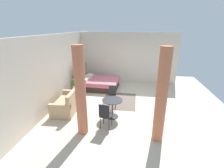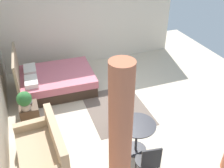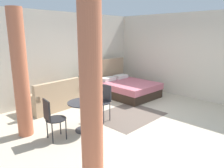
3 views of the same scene
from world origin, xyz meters
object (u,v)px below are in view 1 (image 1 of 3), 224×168
object	(u,v)px
bed	(98,83)
cafe_chair_near_window	(105,114)
balcony_table	(112,105)
couch	(68,103)
vase	(78,84)
nightstand	(77,91)
potted_plant	(75,83)
cafe_chair_near_couch	(112,95)

from	to	relation	value
bed	cafe_chair_near_window	xyz separation A→B (m)	(-3.59, -1.06, 0.25)
bed	balcony_table	distance (m)	3.08
couch	vase	xyz separation A→B (m)	(1.51, 0.10, 0.26)
bed	vase	bearing A→B (deg)	145.90
nightstand	potted_plant	bearing A→B (deg)	156.61
vase	balcony_table	xyz separation A→B (m)	(-1.77, -1.90, -0.07)
bed	cafe_chair_near_window	size ratio (longest dim) A/B	2.28
potted_plant	cafe_chair_near_window	bearing A→B (deg)	-141.05
couch	potted_plant	bearing A→B (deg)	8.28
couch	potted_plant	distance (m)	1.37
bed	couch	xyz separation A→B (m)	(-2.58, 0.62, 0.01)
bed	couch	world-z (taller)	bed
bed	potted_plant	bearing A→B (deg)	147.87
bed	cafe_chair_near_window	bearing A→B (deg)	-163.59
balcony_table	nightstand	bearing A→B (deg)	49.59
cafe_chair_near_window	cafe_chair_near_couch	world-z (taller)	cafe_chair_near_couch
bed	vase	xyz separation A→B (m)	(-1.06, 0.72, 0.26)
bed	nightstand	distance (m)	1.41
cafe_chair_near_window	balcony_table	bearing A→B (deg)	-9.23
potted_plant	cafe_chair_near_couch	distance (m)	2.05
potted_plant	cafe_chair_near_couch	bearing A→B (deg)	-113.35
nightstand	balcony_table	xyz separation A→B (m)	(-1.65, -1.94, 0.25)
bed	nightstand	world-z (taller)	bed
couch	vase	bearing A→B (deg)	3.87
nightstand	vase	size ratio (longest dim) A/B	2.54
nightstand	cafe_chair_near_window	world-z (taller)	cafe_chair_near_window
cafe_chair_near_window	nightstand	bearing A→B (deg)	37.11
cafe_chair_near_window	potted_plant	bearing A→B (deg)	38.95
potted_plant	cafe_chair_near_window	xyz separation A→B (m)	(-2.31, -1.86, -0.17)
couch	bed	bearing A→B (deg)	-13.50
potted_plant	balcony_table	size ratio (longest dim) A/B	0.60
cafe_chair_near_couch	balcony_table	bearing A→B (deg)	-171.98
couch	nightstand	distance (m)	1.40
couch	cafe_chair_near_couch	xyz separation A→B (m)	(0.48, -1.69, 0.27)
bed	balcony_table	size ratio (longest dim) A/B	2.77
couch	balcony_table	world-z (taller)	couch
balcony_table	cafe_chair_near_couch	bearing A→B (deg)	8.02
bed	potted_plant	world-z (taller)	bed
couch	vase	distance (m)	1.54
nightstand	cafe_chair_near_couch	world-z (taller)	cafe_chair_near_couch
cafe_chair_near_window	bed	bearing A→B (deg)	16.41
nightstand	cafe_chair_near_window	size ratio (longest dim) A/B	0.51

